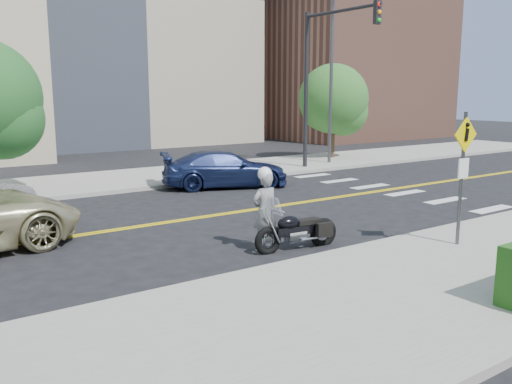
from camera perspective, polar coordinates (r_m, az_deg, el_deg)
The scene contains 12 objects.
ground_plane at distance 15.35m, azimuth -9.18°, elevation -3.16°, with size 120.00×120.00×0.00m, color black.
sidewalk_near at distance 9.44m, azimuth 11.54°, elevation -11.44°, with size 60.00×5.00×0.15m, color #9E9B91.
sidewalk_far at distance 22.21m, azimuth -17.68°, elevation 0.85°, with size 60.00×5.00×0.15m, color #9E9B91.
building_mid at distance 42.52m, azimuth -15.53°, elevation 18.70°, with size 18.00×14.00×20.00m, color #A39984.
building_right at distance 46.68m, azimuth 9.38°, elevation 13.21°, with size 14.00×12.00×12.00m, color #8C5947.
lamp_post at distance 27.19m, azimuth 7.91°, elevation 11.51°, with size 0.16×0.16×8.00m, color #4C4C51.
traffic_light at distance 24.81m, azimuth 6.75°, elevation 12.87°, with size 0.28×4.50×7.00m.
pedestrian_sign at distance 12.92m, azimuth 20.94°, elevation 2.61°, with size 0.78×0.08×3.00m.
motorcyclist at distance 12.27m, azimuth 0.92°, elevation -1.82°, with size 0.67×0.45×1.93m.
motorcycle at distance 12.47m, azimuth 4.37°, elevation -3.15°, with size 2.11×0.64×1.29m, color black, non-canonical shape.
parked_car_blue at distance 20.75m, azimuth -3.28°, elevation 2.42°, with size 1.95×4.80×1.39m, color navy.
tree_far_b at distance 29.46m, azimuth 8.14°, elevation 9.68°, with size 3.70×3.70×5.12m.
Camera 1 is at (-6.44, -13.47, 3.54)m, focal length 38.00 mm.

